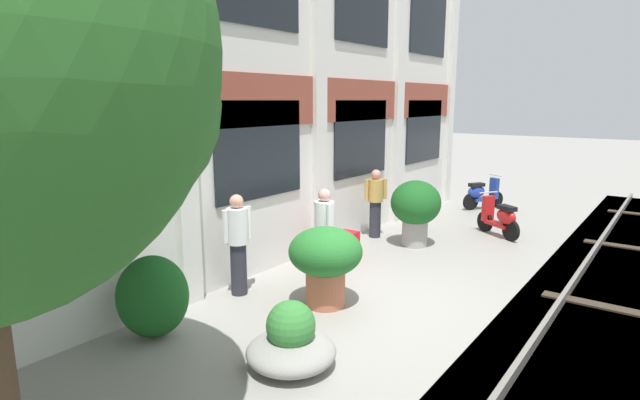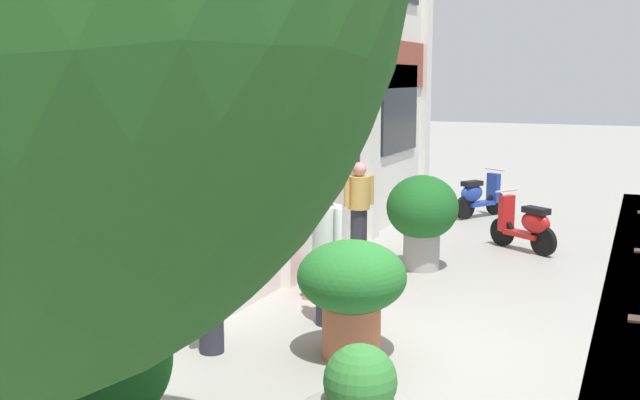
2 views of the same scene
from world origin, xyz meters
TOP-DOWN VIEW (x-y plane):
  - ground_plane at (0.00, 0.00)m, footprint 80.00×80.00m
  - apartment_facade at (0.00, 2.63)m, footprint 17.06×0.64m
  - potted_plant_fluted_column at (3.24, 0.92)m, footprint 1.07×1.07m
  - potted_plant_stone_basin at (-0.52, 0.59)m, footprint 1.12×1.12m
  - potted_plant_square_trough at (1.57, 1.73)m, footprint 0.98×0.56m
  - scooter_near_curb at (7.78, 1.01)m, footprint 1.23×0.82m
  - scooter_second_parked at (5.05, -0.34)m, footprint 0.86×1.20m
  - resident_by_doorway at (0.32, 1.23)m, footprint 0.34×0.46m
  - resident_watching_tracks at (-0.99, 1.99)m, footprint 0.52×0.34m
  - resident_near_plants at (3.32, 1.96)m, footprint 0.43×0.37m
  - topiary_hedge at (-2.71, 1.82)m, footprint 1.16×1.14m

SIDE VIEW (x-z plane):
  - ground_plane at x=0.00m, z-range 0.00..0.00m
  - potted_plant_square_trough at x=1.57m, z-range -0.01..0.47m
  - scooter_near_curb at x=7.78m, z-range -0.05..0.93m
  - scooter_second_parked at x=5.05m, z-range -0.05..0.93m
  - topiary_hedge at x=-2.71m, z-range 0.00..1.12m
  - potted_plant_stone_basin at x=-0.52m, z-range 0.14..1.37m
  - resident_near_plants at x=3.32m, z-range 0.05..1.62m
  - potted_plant_fluted_column at x=3.24m, z-range 0.15..1.57m
  - resident_by_doorway at x=0.32m, z-range 0.06..1.69m
  - resident_watching_tracks at x=-0.99m, z-range 0.06..1.71m
  - apartment_facade at x=0.00m, z-range -0.01..7.46m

